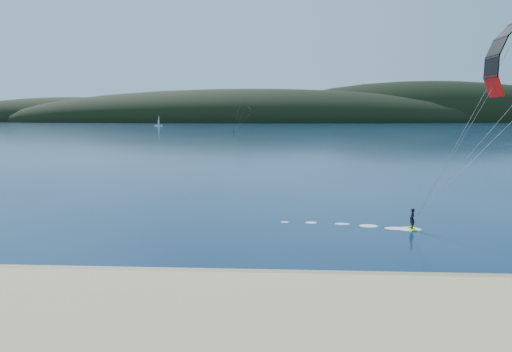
{
  "coord_description": "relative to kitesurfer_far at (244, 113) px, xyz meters",
  "views": [
    {
      "loc": [
        2.94,
        -18.51,
        8.91
      ],
      "look_at": [
        1.45,
        10.0,
        5.0
      ],
      "focal_mm": 30.42,
      "sensor_mm": 36.0,
      "label": 1
    }
  ],
  "objects": [
    {
      "name": "wet_sand",
      "position": [
        15.0,
        -199.81,
        -10.97
      ],
      "size": [
        220.0,
        2.5,
        0.1
      ],
      "color": "#897850",
      "rests_on": "ground"
    },
    {
      "name": "headland",
      "position": [
        15.63,
        540.98,
        -11.02
      ],
      "size": [
        1200.0,
        310.0,
        140.0
      ],
      "color": "black",
      "rests_on": "ground"
    },
    {
      "name": "ground",
      "position": [
        15.0,
        -204.31,
        -11.02
      ],
      "size": [
        1800.0,
        1800.0,
        0.0
      ],
      "primitive_type": "plane",
      "color": "#071B3A",
      "rests_on": "ground"
    },
    {
      "name": "sailboat",
      "position": [
        -98.24,
        193.19,
        -10.23
      ],
      "size": [
        7.47,
        4.86,
        10.74
      ],
      "color": "white",
      "rests_on": "ground"
    },
    {
      "name": "kitesurfer_far",
      "position": [
        0.0,
        0.0,
        0.0
      ],
      "size": [
        9.99,
        4.81,
        13.77
      ],
      "color": "#B0CA17",
      "rests_on": "ground"
    }
  ]
}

